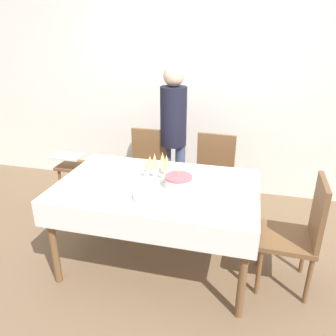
{
  "coord_description": "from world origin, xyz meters",
  "views": [
    {
      "loc": [
        0.68,
        -2.31,
        1.94
      ],
      "look_at": [
        0.07,
        0.08,
        0.9
      ],
      "focal_mm": 35.0,
      "sensor_mm": 36.0,
      "label": 1
    }
  ],
  "objects_px": {
    "plate_stack_main": "(149,195)",
    "dining_chair_far_left": "(147,170)",
    "dining_chair_far_right": "(213,177)",
    "high_chair": "(72,172)",
    "person_standing": "(173,128)",
    "dining_chair_right_end": "(299,230)",
    "birthday_cake": "(178,182)",
    "champagne_tray": "(158,166)"
  },
  "relations": [
    {
      "from": "plate_stack_main",
      "to": "dining_chair_far_left",
      "type": "bearing_deg",
      "value": 108.99
    },
    {
      "from": "dining_chair_far_right",
      "to": "high_chair",
      "type": "distance_m",
      "value": 1.55
    },
    {
      "from": "high_chair",
      "to": "person_standing",
      "type": "bearing_deg",
      "value": 17.06
    },
    {
      "from": "plate_stack_main",
      "to": "dining_chair_far_right",
      "type": "bearing_deg",
      "value": 71.76
    },
    {
      "from": "high_chair",
      "to": "dining_chair_right_end",
      "type": "bearing_deg",
      "value": -15.9
    },
    {
      "from": "dining_chair_far_right",
      "to": "person_standing",
      "type": "distance_m",
      "value": 0.67
    },
    {
      "from": "person_standing",
      "to": "high_chair",
      "type": "distance_m",
      "value": 1.23
    },
    {
      "from": "plate_stack_main",
      "to": "high_chair",
      "type": "height_order",
      "value": "plate_stack_main"
    },
    {
      "from": "plate_stack_main",
      "to": "birthday_cake",
      "type": "bearing_deg",
      "value": 53.46
    },
    {
      "from": "dining_chair_far_left",
      "to": "high_chair",
      "type": "relative_size",
      "value": 1.34
    },
    {
      "from": "dining_chair_far_left",
      "to": "birthday_cake",
      "type": "distance_m",
      "value": 1.05
    },
    {
      "from": "person_standing",
      "to": "birthday_cake",
      "type": "bearing_deg",
      "value": -74.25
    },
    {
      "from": "dining_chair_right_end",
      "to": "champagne_tray",
      "type": "height_order",
      "value": "champagne_tray"
    },
    {
      "from": "birthday_cake",
      "to": "dining_chair_far_left",
      "type": "bearing_deg",
      "value": 122.57
    },
    {
      "from": "plate_stack_main",
      "to": "champagne_tray",
      "type": "bearing_deg",
      "value": 96.54
    },
    {
      "from": "dining_chair_right_end",
      "to": "plate_stack_main",
      "type": "relative_size",
      "value": 3.93
    },
    {
      "from": "person_standing",
      "to": "high_chair",
      "type": "relative_size",
      "value": 2.28
    },
    {
      "from": "champagne_tray",
      "to": "high_chair",
      "type": "height_order",
      "value": "champagne_tray"
    },
    {
      "from": "birthday_cake",
      "to": "plate_stack_main",
      "type": "xyz_separation_m",
      "value": [
        -0.17,
        -0.23,
        -0.03
      ]
    },
    {
      "from": "dining_chair_far_left",
      "to": "high_chair",
      "type": "distance_m",
      "value": 0.83
    },
    {
      "from": "dining_chair_far_right",
      "to": "champagne_tray",
      "type": "height_order",
      "value": "champagne_tray"
    },
    {
      "from": "dining_chair_far_right",
      "to": "plate_stack_main",
      "type": "distance_m",
      "value": 1.17
    },
    {
      "from": "dining_chair_right_end",
      "to": "birthday_cake",
      "type": "height_order",
      "value": "same"
    },
    {
      "from": "dining_chair_far_right",
      "to": "plate_stack_main",
      "type": "height_order",
      "value": "dining_chair_far_right"
    },
    {
      "from": "birthday_cake",
      "to": "plate_stack_main",
      "type": "height_order",
      "value": "birthday_cake"
    },
    {
      "from": "dining_chair_far_left",
      "to": "high_chair",
      "type": "height_order",
      "value": "dining_chair_far_left"
    },
    {
      "from": "high_chair",
      "to": "birthday_cake",
      "type": "bearing_deg",
      "value": -26.25
    },
    {
      "from": "person_standing",
      "to": "dining_chair_far_left",
      "type": "bearing_deg",
      "value": -149.78
    },
    {
      "from": "dining_chair_far_left",
      "to": "plate_stack_main",
      "type": "height_order",
      "value": "dining_chair_far_left"
    },
    {
      "from": "dining_chair_far_left",
      "to": "dining_chair_far_right",
      "type": "xyz_separation_m",
      "value": [
        0.72,
        -0.0,
        0.0
      ]
    },
    {
      "from": "dining_chair_right_end",
      "to": "birthday_cake",
      "type": "xyz_separation_m",
      "value": [
        -0.95,
        -0.01,
        0.31
      ]
    },
    {
      "from": "plate_stack_main",
      "to": "person_standing",
      "type": "xyz_separation_m",
      "value": [
        -0.11,
        1.23,
        0.17
      ]
    },
    {
      "from": "champagne_tray",
      "to": "person_standing",
      "type": "bearing_deg",
      "value": 94.48
    },
    {
      "from": "champagne_tray",
      "to": "plate_stack_main",
      "type": "xyz_separation_m",
      "value": [
        0.05,
        -0.41,
        -0.07
      ]
    },
    {
      "from": "dining_chair_right_end",
      "to": "high_chair",
      "type": "bearing_deg",
      "value": 164.1
    },
    {
      "from": "dining_chair_far_left",
      "to": "dining_chair_far_right",
      "type": "bearing_deg",
      "value": -0.01
    },
    {
      "from": "dining_chair_right_end",
      "to": "dining_chair_far_right",
      "type": "bearing_deg",
      "value": 132.6
    },
    {
      "from": "birthday_cake",
      "to": "champagne_tray",
      "type": "height_order",
      "value": "champagne_tray"
    },
    {
      "from": "birthday_cake",
      "to": "champagne_tray",
      "type": "distance_m",
      "value": 0.28
    },
    {
      "from": "dining_chair_far_left",
      "to": "person_standing",
      "type": "xyz_separation_m",
      "value": [
        0.26,
        0.15,
        0.45
      ]
    },
    {
      "from": "champagne_tray",
      "to": "person_standing",
      "type": "height_order",
      "value": "person_standing"
    },
    {
      "from": "dining_chair_far_right",
      "to": "dining_chair_right_end",
      "type": "relative_size",
      "value": 1.0
    }
  ]
}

